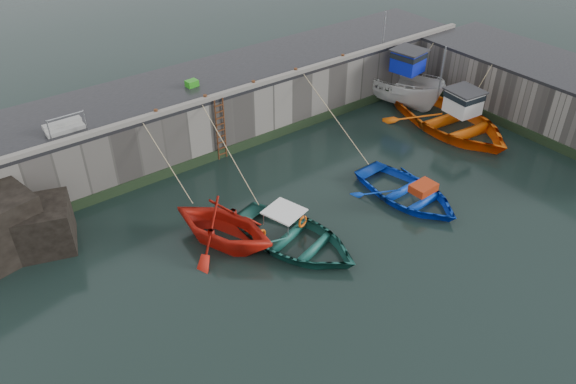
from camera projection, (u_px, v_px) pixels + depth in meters
ground at (395, 246)px, 22.47m from camera, size 120.00×120.00×0.00m
quay_back at (228, 102)px, 29.83m from camera, size 30.00×5.00×3.00m
quay_right at (554, 96)px, 30.36m from camera, size 5.00×15.00×3.00m
road_back at (226, 74)px, 28.92m from camera, size 30.00×5.00×0.16m
road_right at (562, 69)px, 29.46m from camera, size 5.00×15.00×0.16m
kerb_back at (251, 86)px, 27.28m from camera, size 30.00×0.30×0.20m
algae_back at (255, 141)px, 28.87m from camera, size 30.00×0.08×0.50m
algae_right at (520, 130)px, 29.84m from camera, size 0.08×15.00×0.50m
ladder at (221, 130)px, 27.10m from camera, size 0.51×0.08×3.20m
boat_near_white at (224, 243)px, 22.63m from camera, size 5.45×5.78×2.42m
boat_near_white_rope at (176, 195)px, 25.34m from camera, size 0.04×4.16×3.10m
boat_near_blue at (294, 245)px, 22.53m from camera, size 5.48×6.56×1.17m
boat_near_blue_rope at (228, 188)px, 25.83m from camera, size 0.04×5.67×3.10m
boat_near_navy at (406, 198)px, 25.19m from camera, size 4.01×5.44×1.09m
boat_near_navy_rope at (331, 150)px, 28.63m from camera, size 0.04×6.05×3.10m
boat_far_white at (397, 86)px, 32.66m from camera, size 3.39×6.56×5.41m
boat_far_orange at (451, 120)px, 30.22m from camera, size 6.11×8.06×4.57m
fish_crate at (192, 83)px, 27.38m from camera, size 0.60×0.49×0.31m
railing at (64, 127)px, 23.65m from camera, size 1.60×1.05×1.00m
bollard_a at (156, 112)px, 24.87m from camera, size 0.18×0.18×0.28m
bollard_b at (205, 98)px, 26.09m from camera, size 0.18×0.18×0.28m
bollard_c at (253, 83)px, 27.42m from camera, size 0.18×0.18×0.28m
bollard_d at (296, 71)px, 28.69m from camera, size 0.18×0.18×0.28m
bollard_e at (343, 57)px, 30.26m from camera, size 0.18×0.18×0.28m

